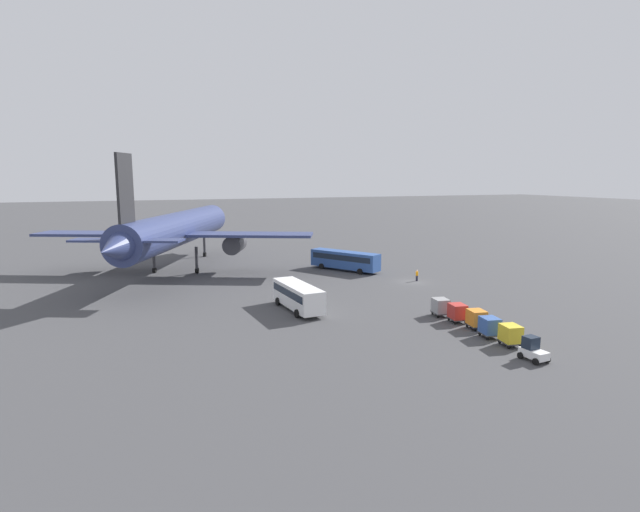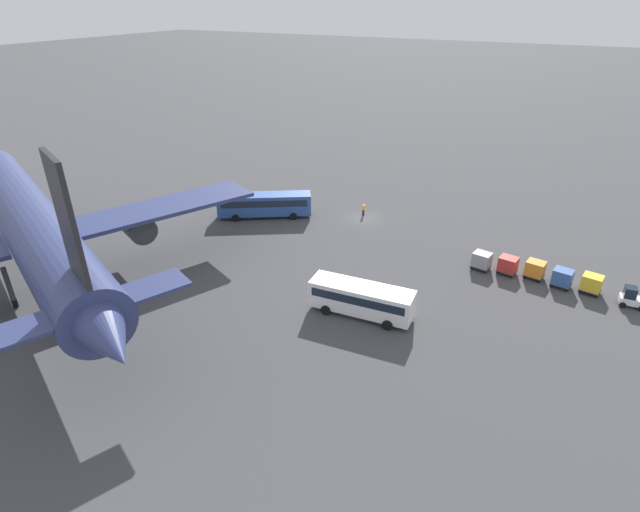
# 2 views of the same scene
# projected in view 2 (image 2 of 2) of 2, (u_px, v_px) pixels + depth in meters

# --- Properties ---
(ground_plane) EXTENTS (600.00, 600.00, 0.00)m
(ground_plane) POSITION_uv_depth(u_px,v_px,m) (363.00, 218.00, 70.09)
(ground_plane) COLOR #424244
(airplane) EXTENTS (51.43, 44.56, 19.13)m
(airplane) POSITION_uv_depth(u_px,v_px,m) (33.00, 227.00, 50.11)
(airplane) COLOR navy
(airplane) RESTS_ON ground
(shuttle_bus_near) EXTENTS (12.40, 9.08, 3.34)m
(shuttle_bus_near) POSITION_uv_depth(u_px,v_px,m) (264.00, 203.00, 69.67)
(shuttle_bus_near) COLOR #2D5199
(shuttle_bus_near) RESTS_ON ground
(shuttle_bus_far) EXTENTS (10.32, 3.74, 3.18)m
(shuttle_bus_far) POSITION_uv_depth(u_px,v_px,m) (361.00, 298.00, 48.32)
(shuttle_bus_far) COLOR white
(shuttle_bus_far) RESTS_ON ground
(baggage_tug) EXTENTS (2.49, 1.79, 2.10)m
(baggage_tug) POSITION_uv_depth(u_px,v_px,m) (632.00, 298.00, 50.07)
(baggage_tug) COLOR white
(baggage_tug) RESTS_ON ground
(worker_person) EXTENTS (0.38, 0.38, 1.74)m
(worker_person) POSITION_uv_depth(u_px,v_px,m) (363.00, 210.00, 70.62)
(worker_person) COLOR #1E1E2D
(worker_person) RESTS_ON ground
(cargo_cart_yellow) EXTENTS (2.25, 1.99, 2.06)m
(cargo_cart_yellow) POSITION_uv_depth(u_px,v_px,m) (592.00, 283.00, 52.12)
(cargo_cart_yellow) COLOR #38383D
(cargo_cart_yellow) RESTS_ON ground
(cargo_cart_blue) EXTENTS (2.25, 1.99, 2.06)m
(cargo_cart_blue) POSITION_uv_depth(u_px,v_px,m) (562.00, 277.00, 53.19)
(cargo_cart_blue) COLOR #38383D
(cargo_cart_blue) RESTS_ON ground
(cargo_cart_orange) EXTENTS (2.25, 1.99, 2.06)m
(cargo_cart_orange) POSITION_uv_depth(u_px,v_px,m) (535.00, 269.00, 54.82)
(cargo_cart_orange) COLOR #38383D
(cargo_cart_orange) RESTS_ON ground
(cargo_cart_red) EXTENTS (2.25, 1.99, 2.06)m
(cargo_cart_red) POSITION_uv_depth(u_px,v_px,m) (508.00, 264.00, 55.70)
(cargo_cart_red) COLOR #38383D
(cargo_cart_red) RESTS_ON ground
(cargo_cart_grey) EXTENTS (2.25, 1.99, 2.06)m
(cargo_cart_grey) POSITION_uv_depth(u_px,v_px,m) (482.00, 260.00, 56.63)
(cargo_cart_grey) COLOR #38383D
(cargo_cart_grey) RESTS_ON ground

